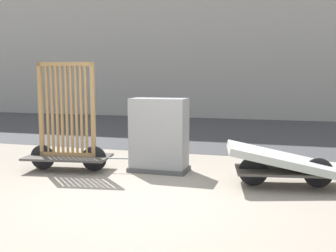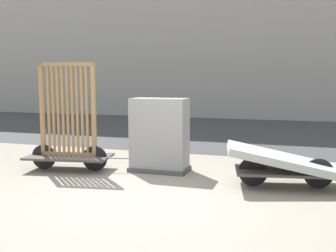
% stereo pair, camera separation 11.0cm
% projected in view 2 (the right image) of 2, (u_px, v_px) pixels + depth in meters
% --- Properties ---
extents(ground_plane, '(60.00, 60.00, 0.00)m').
position_uv_depth(ground_plane, '(140.00, 199.00, 5.54)').
color(ground_plane, gray).
extents(road_strip, '(56.00, 8.27, 0.01)m').
position_uv_depth(road_strip, '(227.00, 131.00, 12.79)').
color(road_strip, '#424244').
rests_on(road_strip, ground_plane).
extents(bike_cart_with_bedframe, '(2.27, 0.99, 1.99)m').
position_uv_depth(bike_cart_with_bedframe, '(69.00, 135.00, 7.27)').
color(bike_cart_with_bedframe, '#4C4742').
rests_on(bike_cart_with_bedframe, ground_plane).
extents(bike_cart_with_mattress, '(2.43, 1.22, 0.67)m').
position_uv_depth(bike_cart_with_mattress, '(286.00, 163.00, 6.14)').
color(bike_cart_with_mattress, '#4C4742').
rests_on(bike_cart_with_mattress, ground_plane).
extents(utility_cabinet, '(1.07, 0.58, 1.34)m').
position_uv_depth(utility_cabinet, '(160.00, 137.00, 7.19)').
color(utility_cabinet, '#4C4C4C').
rests_on(utility_cabinet, ground_plane).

